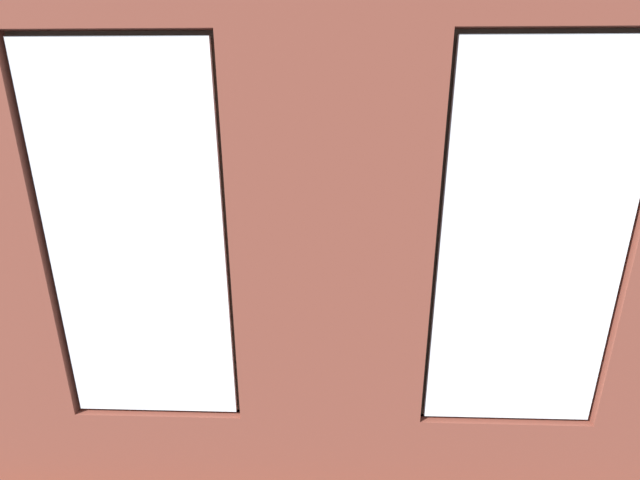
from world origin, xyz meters
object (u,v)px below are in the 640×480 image
table_plant_small (279,275)px  potted_plant_corner_near_left (464,208)px  coffee_table (294,292)px  cup_ceramic (303,289)px  potted_plant_by_left_couch (452,270)px  potted_plant_near_tv (145,293)px  media_console (139,298)px  potted_plant_beside_window_right (114,350)px  couch_left (518,316)px  papasan_chair (336,232)px  potted_plant_between_couches (463,362)px  candle_jar (294,284)px  tv_flatscreen (133,255)px  couch_by_window (303,396)px  potted_plant_corner_far_left (626,383)px  remote_gray (255,291)px

table_plant_small → potted_plant_corner_near_left: (-2.99, -2.41, 0.33)m
potted_plant_corner_near_left → coffee_table: bearing=42.0°
cup_ceramic → potted_plant_by_left_couch: size_ratio=0.19×
table_plant_small → potted_plant_near_tv: potted_plant_near_tv is taller
media_console → potted_plant_beside_window_right: (-0.79, 2.08, 0.56)m
potted_plant_corner_near_left → potted_plant_beside_window_right: bearing=48.5°
couch_left → potted_plant_corner_near_left: bearing=177.2°
papasan_chair → potted_plant_corner_near_left: potted_plant_corner_near_left is taller
cup_ceramic → potted_plant_between_couches: 2.30m
candle_jar → media_console: candle_jar is taller
tv_flatscreen → potted_plant_near_tv: size_ratio=0.74×
media_console → potted_plant_between_couches: (-3.59, 1.94, 0.41)m
couch_left → potted_plant_between_couches: potted_plant_between_couches is taller
couch_left → candle_jar: bearing=-99.4°
potted_plant_by_left_couch → potted_plant_near_tv: bearing=26.4°
couch_by_window → media_console: size_ratio=1.69×
potted_plant_corner_far_left → candle_jar: bearing=-36.4°
potted_plant_near_tv → coffee_table: bearing=-147.7°
table_plant_small → potted_plant_near_tv: size_ratio=0.17×
tv_flatscreen → potted_plant_corner_near_left: 5.42m
remote_gray → potted_plant_by_left_couch: size_ratio=0.33×
cup_ceramic → potted_plant_beside_window_right: bearing=54.8°
remote_gray → potted_plant_beside_window_right: potted_plant_beside_window_right is taller
candle_jar → remote_gray: 0.49m
couch_by_window → potted_plant_corner_far_left: bearing=177.7°
remote_gray → tv_flatscreen: tv_flatscreen is taller
table_plant_small → tv_flatscreen: 1.85m
potted_plant_by_left_couch → potted_plant_corner_far_left: bearing=100.6°
tv_flatscreen → papasan_chair: bearing=-137.5°
couch_left → media_console: (4.65, -0.49, -0.09)m
couch_by_window → potted_plant_near_tv: size_ratio=1.25×
coffee_table → potted_plant_corner_near_left: bearing=-138.0°
remote_gray → potted_plant_by_left_couch: bearing=179.5°
media_console → cup_ceramic: bearing=175.8°
potted_plant_between_couches → potted_plant_beside_window_right: bearing=3.0°
candle_jar → potted_plant_near_tv: bearing=32.3°
couch_left → tv_flatscreen: 4.71m
tv_flatscreen → papasan_chair: tv_flatscreen is taller
candle_jar → couch_by_window: bearing=97.3°
papasan_chair → potted_plant_by_left_couch: size_ratio=2.27×
potted_plant_by_left_couch → potted_plant_corner_near_left: bearing=-109.5°
media_console → potted_plant_corner_far_left: size_ratio=1.18×
couch_left → potted_plant_by_left_couch: couch_left is taller
couch_by_window → remote_gray: bearing=-68.4°
couch_by_window → potted_plant_beside_window_right: 1.56m
potted_plant_corner_far_left → potted_plant_between_couches: bearing=-6.9°
potted_plant_between_couches → potted_plant_beside_window_right: size_ratio=0.97×
couch_by_window → table_plant_small: couch_by_window is taller
coffee_table → papasan_chair: (-0.53, -2.38, 0.07)m
coffee_table → papasan_chair: bearing=-102.6°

